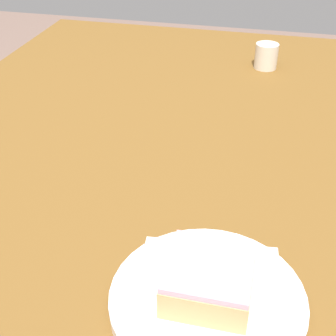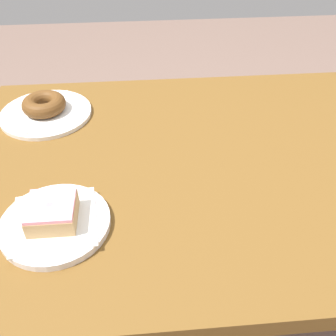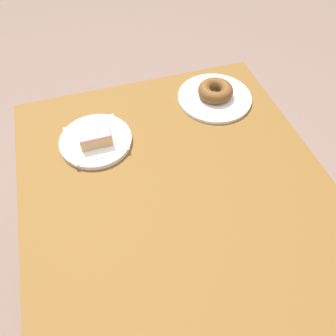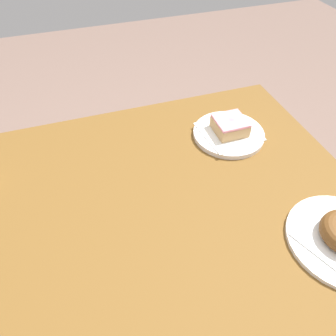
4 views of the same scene
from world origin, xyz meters
name	(u,v)px [view 4 (image 4 of 4)]	position (x,y,z in m)	size (l,w,h in m)	color
ground_plane	(146,326)	(0.00, 0.00, 0.00)	(6.00, 6.00, 0.00)	#755C51
table	(133,235)	(0.00, 0.00, 0.65)	(1.09, 0.76, 0.75)	brown
plate_glazed_square	(228,134)	(0.32, 0.17, 0.76)	(0.19, 0.19, 0.01)	white
napkin_glazed_square	(229,132)	(0.32, 0.17, 0.77)	(0.14, 0.14, 0.00)	white
donut_glazed_square	(230,125)	(0.32, 0.17, 0.79)	(0.08, 0.08, 0.04)	tan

